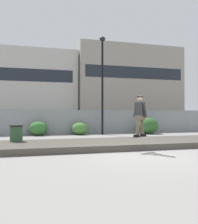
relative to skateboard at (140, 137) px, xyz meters
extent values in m
plane|color=gray|center=(-0.10, -0.39, -0.63)|extent=(120.00, 120.00, 0.00)
cube|color=#4C473F|center=(-0.10, 1.65, -0.49)|extent=(13.13, 2.87, 0.27)
cube|color=black|center=(0.00, 0.00, 0.00)|extent=(0.80, 0.56, 0.02)
cylinder|color=silver|center=(0.18, 0.20, -0.03)|extent=(0.06, 0.05, 0.05)
cylinder|color=silver|center=(0.27, 0.05, -0.03)|extent=(0.06, 0.05, 0.05)
cylinder|color=silver|center=(-0.27, -0.05, -0.03)|extent=(0.06, 0.05, 0.05)
cylinder|color=silver|center=(-0.18, -0.20, -0.03)|extent=(0.06, 0.05, 0.05)
cube|color=#99999E|center=(0.23, 0.13, -0.01)|extent=(0.11, 0.15, 0.01)
cube|color=#99999E|center=(-0.23, -0.13, -0.01)|extent=(0.11, 0.15, 0.01)
cube|color=black|center=(0.19, 0.11, 0.06)|extent=(0.29, 0.22, 0.09)
cube|color=black|center=(-0.19, -0.11, 0.06)|extent=(0.29, 0.22, 0.09)
cylinder|color=brown|center=(0.13, 0.07, 0.39)|extent=(0.13, 0.13, 0.58)
cylinder|color=brown|center=(-0.13, -0.07, 0.39)|extent=(0.13, 0.13, 0.58)
cube|color=brown|center=(0.00, 0.00, 0.77)|extent=(0.37, 0.41, 0.18)
cube|color=#262628|center=(0.00, 0.00, 1.13)|extent=(0.38, 0.44, 0.54)
cylinder|color=#262628|center=(-0.12, 0.21, 1.07)|extent=(0.25, 0.19, 0.58)
cylinder|color=#262628|center=(0.12, -0.21, 1.07)|extent=(0.25, 0.19, 0.58)
sphere|color=tan|center=(0.00, 0.00, 1.56)|extent=(0.21, 0.21, 0.21)
cylinder|color=black|center=(0.00, 0.00, 1.62)|extent=(0.24, 0.24, 0.05)
cylinder|color=gray|center=(-4.20, 8.20, 0.30)|extent=(0.06, 0.06, 1.85)
cylinder|color=gray|center=(-0.10, 8.20, 0.30)|extent=(0.06, 0.06, 1.85)
cylinder|color=gray|center=(4.00, 8.20, 0.30)|extent=(0.06, 0.06, 1.85)
cylinder|color=gray|center=(8.10, 8.20, 0.30)|extent=(0.06, 0.06, 1.85)
cylinder|color=gray|center=(-0.10, 8.20, 1.18)|extent=(24.61, 0.04, 0.04)
cylinder|color=gray|center=(-0.10, 8.20, 0.39)|extent=(24.61, 0.04, 0.04)
cylinder|color=gray|center=(-0.10, 8.20, -0.57)|extent=(24.61, 0.04, 0.04)
cube|color=gray|center=(-0.10, 8.20, 0.30)|extent=(24.61, 0.01, 1.85)
cylinder|color=black|center=(0.29, 7.33, 2.87)|extent=(0.16, 0.16, 7.00)
ellipsoid|color=black|center=(0.29, 7.33, 6.55)|extent=(0.44, 0.44, 0.36)
cube|color=silver|center=(-2.13, 11.91, 0.04)|extent=(4.46, 1.95, 0.70)
cube|color=#23282D|center=(-2.33, 11.92, 0.71)|extent=(2.25, 1.67, 0.64)
cylinder|color=black|center=(-0.74, 12.72, -0.31)|extent=(0.65, 0.26, 0.64)
cylinder|color=black|center=(-0.80, 11.01, -0.31)|extent=(0.65, 0.26, 0.64)
cylinder|color=black|center=(-3.46, 12.82, -0.31)|extent=(0.65, 0.26, 0.64)
cylinder|color=black|center=(-3.52, 11.11, -0.31)|extent=(0.65, 0.26, 0.64)
cube|color=#B7BABF|center=(3.33, 12.14, 0.04)|extent=(4.43, 1.88, 0.70)
cube|color=#23282D|center=(3.13, 12.13, 0.71)|extent=(2.23, 1.64, 0.64)
cylinder|color=black|center=(4.67, 13.02, -0.31)|extent=(0.64, 0.25, 0.64)
cylinder|color=black|center=(4.71, 11.31, -0.31)|extent=(0.64, 0.25, 0.64)
cylinder|color=black|center=(1.95, 12.96, -0.31)|extent=(0.64, 0.25, 0.64)
cylinder|color=black|center=(1.98, 11.25, -0.31)|extent=(0.64, 0.25, 0.64)
cube|color=#B2AFA8|center=(-12.43, 43.11, 6.78)|extent=(29.35, 15.67, 14.81)
cube|color=#1E232B|center=(-12.43, 35.26, 8.56)|extent=(27.00, 0.04, 2.50)
cube|color=gray|center=(14.29, 41.64, 7.69)|extent=(23.62, 15.69, 16.64)
cube|color=#1E232B|center=(14.29, 33.77, 9.69)|extent=(21.73, 0.04, 2.50)
ellipsoid|color=#336B2D|center=(-4.37, 7.75, -0.12)|extent=(1.30, 1.06, 1.00)
ellipsoid|color=#477F38|center=(-1.40, 7.65, -0.17)|extent=(1.17, 0.95, 0.90)
ellipsoid|color=#2D5B28|center=(3.94, 7.20, 0.00)|extent=(1.61, 1.32, 1.24)
cylinder|color=#2D5133|center=(-5.08, 2.50, -0.15)|extent=(0.56, 0.56, 0.95)
cylinder|color=black|center=(-5.08, 2.50, 0.36)|extent=(0.59, 0.59, 0.08)
camera|label=1|loc=(-3.58, -7.95, 0.93)|focal=33.80mm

